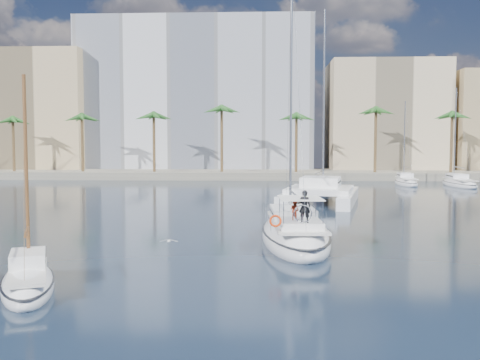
{
  "coord_description": "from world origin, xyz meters",
  "views": [
    {
      "loc": [
        0.21,
        -27.44,
        5.81
      ],
      "look_at": [
        -1.03,
        1.5,
        3.78
      ],
      "focal_mm": 40.0,
      "sensor_mm": 36.0,
      "label": 1
    }
  ],
  "objects": [
    {
      "name": "ground",
      "position": [
        0.0,
        0.0,
        0.0
      ],
      "size": [
        160.0,
        160.0,
        0.0
      ],
      "primitive_type": "plane",
      "color": "black",
      "rests_on": "ground"
    },
    {
      "name": "quay",
      "position": [
        0.0,
        61.0,
        0.6
      ],
      "size": [
        120.0,
        14.0,
        1.2
      ],
      "primitive_type": "cube",
      "color": "gray",
      "rests_on": "ground"
    },
    {
      "name": "building_modern",
      "position": [
        -12.0,
        73.0,
        14.0
      ],
      "size": [
        42.0,
        16.0,
        28.0
      ],
      "primitive_type": "cube",
      "color": "silver",
      "rests_on": "ground"
    },
    {
      "name": "building_tan_left",
      "position": [
        -42.0,
        69.0,
        11.0
      ],
      "size": [
        22.0,
        14.0,
        22.0
      ],
      "primitive_type": "cube",
      "color": "tan",
      "rests_on": "ground"
    },
    {
      "name": "building_beige",
      "position": [
        22.0,
        70.0,
        10.0
      ],
      "size": [
        20.0,
        14.0,
        20.0
      ],
      "primitive_type": "cube",
      "color": "beige",
      "rests_on": "ground"
    },
    {
      "name": "palm_left",
      "position": [
        -34.0,
        57.0,
        10.28
      ],
      "size": [
        3.6,
        3.6,
        12.3
      ],
      "color": "brown",
      "rests_on": "ground"
    },
    {
      "name": "palm_centre",
      "position": [
        0.0,
        57.0,
        10.28
      ],
      "size": [
        3.6,
        3.6,
        12.3
      ],
      "color": "brown",
      "rests_on": "ground"
    },
    {
      "name": "main_sloop",
      "position": [
        2.05,
        3.31,
        0.53
      ],
      "size": [
        4.37,
        11.95,
        17.46
      ],
      "rotation": [
        0.0,
        0.0,
        0.05
      ],
      "color": "white",
      "rests_on": "ground"
    },
    {
      "name": "small_sloop",
      "position": [
        -9.05,
        -7.09,
        0.37
      ],
      "size": [
        4.21,
        6.61,
        9.1
      ],
      "rotation": [
        0.0,
        0.0,
        0.38
      ],
      "color": "white",
      "rests_on": "ground"
    },
    {
      "name": "catamaran",
      "position": [
        5.77,
        24.24,
        1.17
      ],
      "size": [
        9.25,
        14.15,
        18.86
      ],
      "rotation": [
        0.0,
        0.0,
        -0.23
      ],
      "color": "white",
      "rests_on": "ground"
    },
    {
      "name": "seagull",
      "position": [
        -4.83,
        0.77,
        0.53
      ],
      "size": [
        0.99,
        0.43,
        0.18
      ],
      "color": "silver",
      "rests_on": "ground"
    },
    {
      "name": "moored_yacht_a",
      "position": [
        20.0,
        47.0,
        0.0
      ],
      "size": [
        3.37,
        9.52,
        11.9
      ],
      "primitive_type": null,
      "rotation": [
        0.0,
        0.0,
        -0.07
      ],
      "color": "white",
      "rests_on": "ground"
    },
    {
      "name": "moored_yacht_b",
      "position": [
        26.5,
        45.0,
        0.0
      ],
      "size": [
        3.32,
        10.83,
        13.72
      ],
      "primitive_type": null,
      "rotation": [
        0.0,
        0.0,
        -0.02
      ],
      "color": "white",
      "rests_on": "ground"
    }
  ]
}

